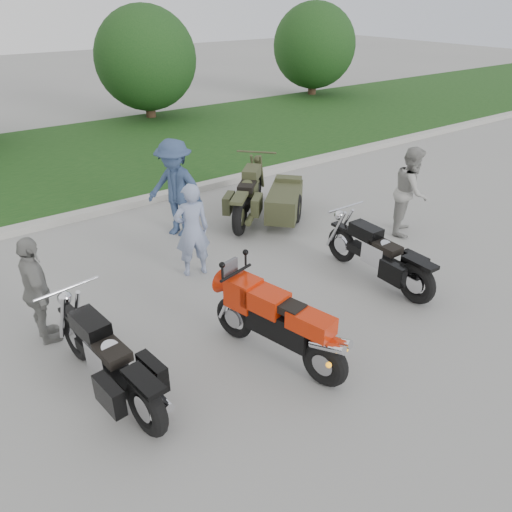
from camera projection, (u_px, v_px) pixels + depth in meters
ground at (304, 337)px, 7.09m from camera, size 80.00×80.00×0.00m
curb at (132, 203)px, 11.35m from camera, size 60.00×0.30×0.15m
grass_strip at (74, 159)px, 14.33m from camera, size 60.00×8.00×0.14m
tree_mid_right at (146, 59)px, 17.78m from camera, size 3.60×3.60×4.00m
tree_far_right at (314, 46)px, 21.90m from camera, size 3.60×3.60×4.00m
sportbike_red at (280, 323)px, 6.38m from camera, size 0.75×2.11×1.02m
cruiser_left at (112, 364)px, 5.86m from camera, size 0.57×2.41×0.93m
cruiser_right at (382, 258)px, 8.21m from camera, size 0.39×2.33×0.90m
cruiser_sidecar at (269, 200)px, 10.47m from camera, size 2.21×2.30×1.00m
person_stripe at (192, 230)px, 8.31m from camera, size 0.68×0.53×1.64m
person_grey at (411, 191)px, 9.79m from camera, size 1.07×1.02×1.74m
person_denim at (175, 189)px, 9.64m from camera, size 1.22×1.44×1.93m
person_back at (37, 291)px, 6.68m from camera, size 0.42×0.94×1.58m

